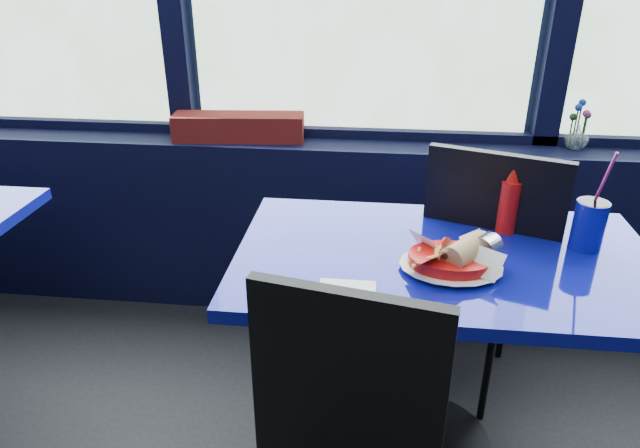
{
  "coord_description": "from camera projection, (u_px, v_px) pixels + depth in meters",
  "views": [
    {
      "loc": [
        0.1,
        0.53,
        1.54
      ],
      "look_at": [
        -0.06,
        1.98,
        0.84
      ],
      "focal_mm": 32.0,
      "sensor_mm": 36.0,
      "label": 1
    }
  ],
  "objects": [
    {
      "name": "near_table",
      "position": [
        439.0,
        307.0,
        1.71
      ],
      "size": [
        1.2,
        0.7,
        0.75
      ],
      "color": "black",
      "rests_on": "ground"
    },
    {
      "name": "window_sill",
      "position": [
        355.0,
        227.0,
        2.6
      ],
      "size": [
        5.0,
        0.26,
        0.8
      ],
      "primitive_type": "cube",
      "color": "black",
      "rests_on": "ground"
    },
    {
      "name": "flower_vase",
      "position": [
        577.0,
        134.0,
        2.32
      ],
      "size": [
        0.1,
        0.1,
        0.2
      ],
      "rotation": [
        0.0,
        0.0,
        0.01
      ],
      "color": "silver",
      "rests_on": "window_sill"
    },
    {
      "name": "food_basket",
      "position": [
        453.0,
        259.0,
        1.55
      ],
      "size": [
        0.31,
        0.31,
        0.09
      ],
      "rotation": [
        0.0,
        0.0,
        0.42
      ],
      "color": "red",
      "rests_on": "near_table"
    },
    {
      "name": "planter_box",
      "position": [
        239.0,
        127.0,
        2.44
      ],
      "size": [
        0.56,
        0.18,
        0.11
      ],
      "primitive_type": "cube",
      "rotation": [
        0.0,
        0.0,
        0.08
      ],
      "color": "maroon",
      "rests_on": "window_sill"
    },
    {
      "name": "ketchup_bottle",
      "position": [
        509.0,
        203.0,
        1.73
      ],
      "size": [
        0.06,
        0.06,
        0.22
      ],
      "color": "red",
      "rests_on": "near_table"
    },
    {
      "name": "soda_cup",
      "position": [
        589.0,
        224.0,
        1.64
      ],
      "size": [
        0.09,
        0.09,
        0.31
      ],
      "rotation": [
        0.0,
        0.0,
        -0.36
      ],
      "color": "#0E119C",
      "rests_on": "near_table"
    },
    {
      "name": "napkin",
      "position": [
        346.0,
        295.0,
        1.44
      ],
      "size": [
        0.15,
        0.15,
        0.0
      ],
      "primitive_type": "cube",
      "rotation": [
        0.0,
        0.0,
        0.0
      ],
      "color": "white",
      "rests_on": "near_table"
    },
    {
      "name": "chair_near_back",
      "position": [
        466.0,
        257.0,
        1.99
      ],
      "size": [
        0.57,
        0.57,
        0.99
      ],
      "rotation": [
        0.0,
        0.0,
        2.81
      ],
      "color": "black",
      "rests_on": "ground"
    }
  ]
}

